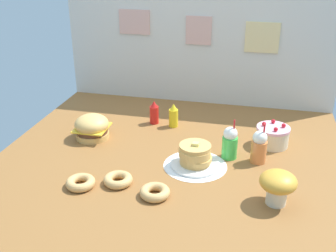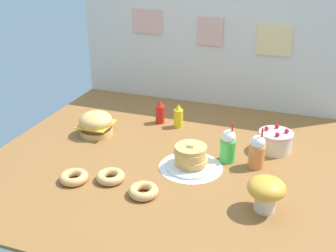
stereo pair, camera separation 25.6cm
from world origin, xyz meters
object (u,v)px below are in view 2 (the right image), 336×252
(mustard_bottle, at_px, (178,116))
(donut_chocolate, at_px, (110,176))
(mushroom_stool, at_px, (266,191))
(ketchup_bottle, at_px, (160,112))
(cream_soda_cup, at_px, (228,146))
(orange_float_cup, at_px, (257,152))
(layer_cake, at_px, (275,141))
(donut_pink_glaze, at_px, (74,177))
(burger, at_px, (96,124))
(donut_vanilla, at_px, (143,191))
(pancake_stack, at_px, (191,158))

(mustard_bottle, relative_size, donut_chocolate, 1.08)
(donut_chocolate, bearing_deg, mushroom_stool, 0.58)
(ketchup_bottle, bearing_deg, cream_soda_cup, -34.12)
(cream_soda_cup, relative_size, orange_float_cup, 1.00)
(layer_cake, distance_m, donut_pink_glaze, 1.24)
(burger, height_order, mustard_bottle, mustard_bottle)
(cream_soda_cup, distance_m, donut_chocolate, 0.71)
(layer_cake, xyz_separation_m, mushroom_stool, (0.02, -0.65, 0.05))
(donut_vanilla, bearing_deg, pancake_stack, 67.05)
(burger, relative_size, ketchup_bottle, 1.33)
(pancake_stack, distance_m, ketchup_bottle, 0.66)
(mustard_bottle, bearing_deg, donut_chocolate, -99.47)
(layer_cake, height_order, cream_soda_cup, cream_soda_cup)
(mushroom_stool, bearing_deg, layer_cake, 91.83)
(pancake_stack, height_order, cream_soda_cup, cream_soda_cup)
(pancake_stack, xyz_separation_m, cream_soda_cup, (0.19, 0.15, 0.04))
(cream_soda_cup, relative_size, donut_vanilla, 1.61)
(pancake_stack, xyz_separation_m, mushroom_stool, (0.46, -0.28, 0.05))
(orange_float_cup, bearing_deg, pancake_stack, -159.62)
(mustard_bottle, height_order, donut_chocolate, mustard_bottle)
(mustard_bottle, distance_m, mushroom_stool, 1.06)
(donut_vanilla, bearing_deg, mustard_bottle, 96.06)
(donut_pink_glaze, xyz_separation_m, donut_chocolate, (0.19, 0.07, 0.00))
(burger, bearing_deg, layer_cake, 7.75)
(burger, xyz_separation_m, ketchup_bottle, (0.34, 0.32, 0.00))
(pancake_stack, bearing_deg, burger, 163.63)
(pancake_stack, xyz_separation_m, mustard_bottle, (-0.24, 0.52, 0.02))
(donut_pink_glaze, distance_m, donut_chocolate, 0.20)
(pancake_stack, height_order, donut_vanilla, pancake_stack)
(cream_soda_cup, xyz_separation_m, donut_chocolate, (-0.56, -0.43, -0.07))
(burger, relative_size, pancake_stack, 0.78)
(cream_soda_cup, height_order, donut_chocolate, cream_soda_cup)
(donut_chocolate, height_order, mushroom_stool, mushroom_stool)
(ketchup_bottle, distance_m, orange_float_cup, 0.85)
(burger, distance_m, layer_cake, 1.18)
(pancake_stack, height_order, mushroom_stool, mushroom_stool)
(orange_float_cup, relative_size, donut_chocolate, 1.61)
(pancake_stack, bearing_deg, donut_chocolate, -142.89)
(layer_cake, height_order, donut_pink_glaze, layer_cake)
(layer_cake, height_order, donut_chocolate, layer_cake)
(orange_float_cup, relative_size, donut_vanilla, 1.61)
(pancake_stack, height_order, orange_float_cup, orange_float_cup)
(cream_soda_cup, distance_m, donut_pink_glaze, 0.91)
(donut_chocolate, bearing_deg, mustard_bottle, 80.53)
(cream_soda_cup, height_order, mushroom_stool, cream_soda_cup)
(donut_pink_glaze, xyz_separation_m, mushroom_stool, (1.02, 0.08, 0.09))
(orange_float_cup, xyz_separation_m, donut_vanilla, (-0.51, -0.49, -0.07))
(pancake_stack, xyz_separation_m, ketchup_bottle, (-0.39, 0.54, 0.02))
(pancake_stack, distance_m, donut_chocolate, 0.47)
(orange_float_cup, xyz_separation_m, mushroom_stool, (0.10, -0.41, 0.01))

